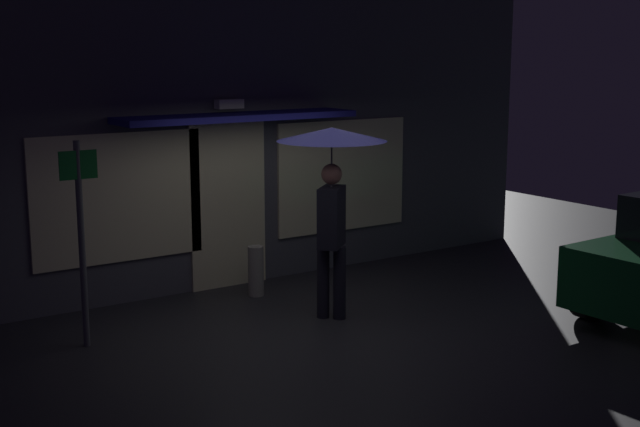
{
  "coord_description": "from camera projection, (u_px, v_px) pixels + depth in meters",
  "views": [
    {
      "loc": [
        -5.28,
        -7.79,
        3.14
      ],
      "look_at": [
        0.16,
        0.24,
        1.28
      ],
      "focal_mm": 48.16,
      "sensor_mm": 36.0,
      "label": 1
    }
  ],
  "objects": [
    {
      "name": "ground_plane",
      "position": [
        320.0,
        328.0,
        9.83
      ],
      "size": [
        18.0,
        18.0,
        0.0
      ],
      "primitive_type": "plane",
      "color": "#26262B"
    },
    {
      "name": "building_facade",
      "position": [
        221.0,
        126.0,
        11.33
      ],
      "size": [
        10.5,
        1.0,
        4.34
      ],
      "color": "#4C4C56",
      "rests_on": "ground"
    },
    {
      "name": "person_with_umbrella",
      "position": [
        332.0,
        168.0,
        9.87
      ],
      "size": [
        1.27,
        1.27,
        2.27
      ],
      "rotation": [
        0.0,
        0.0,
        0.73
      ],
      "color": "black",
      "rests_on": "ground"
    },
    {
      "name": "street_sign_post",
      "position": [
        81.0,
        231.0,
        9.0
      ],
      "size": [
        0.4,
        0.07,
        2.22
      ],
      "color": "#595B60",
      "rests_on": "ground"
    },
    {
      "name": "sidewalk_bollard",
      "position": [
        256.0,
        271.0,
        11.07
      ],
      "size": [
        0.2,
        0.2,
        0.65
      ],
      "primitive_type": "cylinder",
      "color": "#9E998E",
      "rests_on": "ground"
    }
  ]
}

